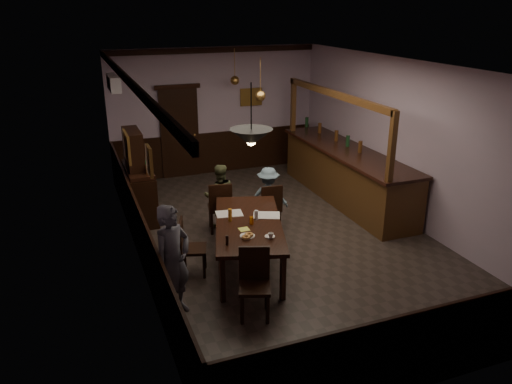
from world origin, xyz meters
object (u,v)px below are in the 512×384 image
dining_table (249,226)px  bar_counter (346,173)px  chair_side (189,245)px  soda_can (251,220)px  pendant_iron (251,137)px  pendant_brass_far (235,81)px  pendant_brass_mid (260,96)px  sideboard (138,184)px  person_seated_left (220,196)px  chair_near (254,279)px  person_seated_right (268,197)px  chair_far_left (220,205)px  person_standing (173,262)px  chair_far_right (270,205)px  coffee_cup (271,235)px

dining_table → bar_counter: 3.50m
chair_side → bar_counter: bar_counter is taller
soda_can → bar_counter: 3.53m
pendant_iron → pendant_brass_far: bearing=73.8°
soda_can → pendant_brass_mid: (0.98, 2.16, 1.49)m
dining_table → sideboard: (-1.31, 2.53, 0.01)m
chair_side → person_seated_left: 1.82m
chair_near → person_seated_right: 2.91m
dining_table → chair_side: (-0.94, 0.08, -0.20)m
chair_far_left → pendant_brass_far: bearing=-102.8°
person_standing → person_seated_left: bearing=28.7°
soda_can → sideboard: 2.94m
chair_far_right → sideboard: size_ratio=0.52×
chair_far_left → pendant_brass_mid: (1.05, 0.73, 1.77)m
person_seated_left → soda_can: bearing=96.4°
person_seated_right → bar_counter: bearing=-135.9°
person_seated_right → pendant_brass_mid: 1.88m
person_seated_left → sideboard: size_ratio=0.69×
person_standing → soda_can: (1.39, 0.81, 0.03)m
chair_far_right → pendant_brass_mid: size_ratio=1.11×
chair_far_right → pendant_brass_mid: bearing=-93.5°
soda_can → pendant_brass_mid: 2.80m
chair_near → pendant_brass_mid: 4.03m
chair_near → chair_far_left: bearing=102.4°
bar_counter → pendant_brass_mid: (-1.89, 0.11, 1.71)m
chair_near → person_seated_left: 2.91m
person_standing → pendant_iron: 1.90m
coffee_cup → sideboard: bearing=130.8°
dining_table → coffee_cup: bearing=-81.3°
coffee_cup → pendant_brass_far: pendant_brass_far is taller
chair_side → person_standing: 1.10m
person_seated_left → person_standing: bearing=67.5°
chair_near → dining_table: bearing=92.8°
chair_near → pendant_iron: (0.15, 0.50, 1.78)m
person_seated_right → pendant_iron: size_ratio=1.39×
person_seated_left → pendant_iron: 2.94m
person_seated_left → coffee_cup: person_seated_left is taller
chair_near → sideboard: 3.91m
dining_table → person_seated_left: bearing=89.2°
chair_side → person_standing: person_standing is taller
dining_table → chair_far_left: (-0.05, 1.35, -0.16)m
chair_side → pendant_brass_mid: bearing=-26.7°
soda_can → person_standing: bearing=-149.8°
pendant_brass_far → person_standing: bearing=-117.0°
person_seated_left → person_seated_right: person_seated_left is taller
bar_counter → pendant_iron: 4.49m
dining_table → pendant_brass_far: size_ratio=2.96×
chair_side → sideboard: 2.49m
person_seated_left → person_seated_right: size_ratio=1.07×
soda_can → pendant_brass_far: (1.18, 4.24, 1.49)m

